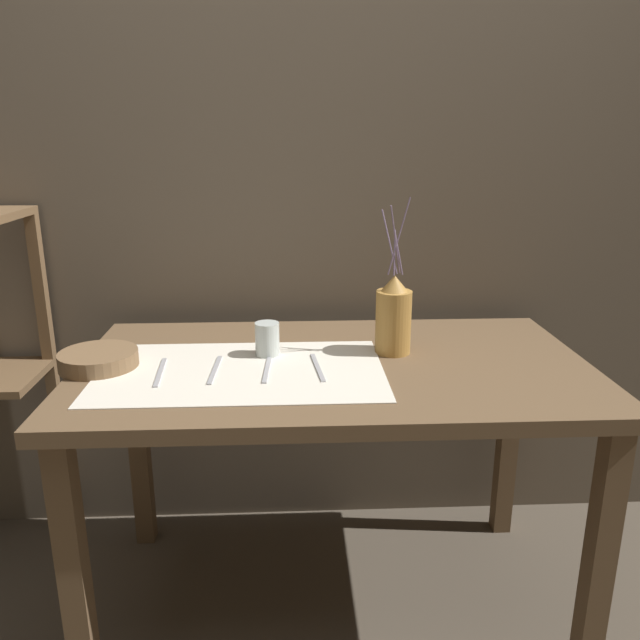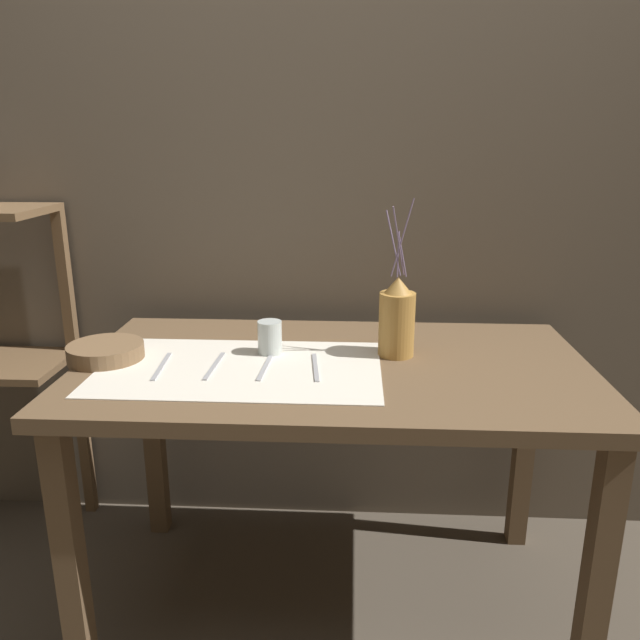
# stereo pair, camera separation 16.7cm
# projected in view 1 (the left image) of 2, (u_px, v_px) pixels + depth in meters

# --- Properties ---
(ground_plane) EXTENTS (12.00, 12.00, 0.00)m
(ground_plane) POSITION_uv_depth(u_px,v_px,m) (332.00, 598.00, 1.93)
(ground_plane) COLOR brown
(stone_wall_back) EXTENTS (7.00, 0.06, 2.40)m
(stone_wall_back) POSITION_uv_depth(u_px,v_px,m) (324.00, 191.00, 2.07)
(stone_wall_back) COLOR brown
(stone_wall_back) RESTS_ON ground_plane
(wooden_table) EXTENTS (1.39, 0.79, 0.78)m
(wooden_table) POSITION_uv_depth(u_px,v_px,m) (333.00, 394.00, 1.74)
(wooden_table) COLOR brown
(wooden_table) RESTS_ON ground_plane
(linen_cloth) EXTENTS (0.75, 0.45, 0.00)m
(linen_cloth) POSITION_uv_depth(u_px,v_px,m) (241.00, 371.00, 1.64)
(linen_cloth) COLOR silver
(linen_cloth) RESTS_ON wooden_table
(pitcher_with_flowers) EXTENTS (0.10, 0.10, 0.44)m
(pitcher_with_flowers) POSITION_uv_depth(u_px,v_px,m) (393.00, 317.00, 1.75)
(pitcher_with_flowers) COLOR #B7843D
(pitcher_with_flowers) RESTS_ON wooden_table
(wooden_bowl) EXTENTS (0.21, 0.21, 0.05)m
(wooden_bowl) POSITION_uv_depth(u_px,v_px,m) (99.00, 360.00, 1.66)
(wooden_bowl) COLOR brown
(wooden_bowl) RESTS_ON wooden_table
(glass_tumbler_near) EXTENTS (0.07, 0.07, 0.09)m
(glass_tumbler_near) POSITION_uv_depth(u_px,v_px,m) (267.00, 339.00, 1.74)
(glass_tumbler_near) COLOR silver
(glass_tumbler_near) RESTS_ON wooden_table
(fork_outer) EXTENTS (0.03, 0.20, 0.00)m
(fork_outer) POSITION_uv_depth(u_px,v_px,m) (160.00, 372.00, 1.62)
(fork_outer) COLOR #A8A8AD
(fork_outer) RESTS_ON wooden_table
(fork_inner) EXTENTS (0.02, 0.20, 0.00)m
(fork_inner) POSITION_uv_depth(u_px,v_px,m) (215.00, 370.00, 1.64)
(fork_inner) COLOR #A8A8AD
(fork_inner) RESTS_ON wooden_table
(spoon_outer) EXTENTS (0.03, 0.22, 0.02)m
(spoon_outer) POSITION_uv_depth(u_px,v_px,m) (269.00, 360.00, 1.70)
(spoon_outer) COLOR #A8A8AD
(spoon_outer) RESTS_ON wooden_table
(knife_center) EXTENTS (0.03, 0.20, 0.00)m
(knife_center) POSITION_uv_depth(u_px,v_px,m) (318.00, 367.00, 1.65)
(knife_center) COLOR #A8A8AD
(knife_center) RESTS_ON wooden_table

